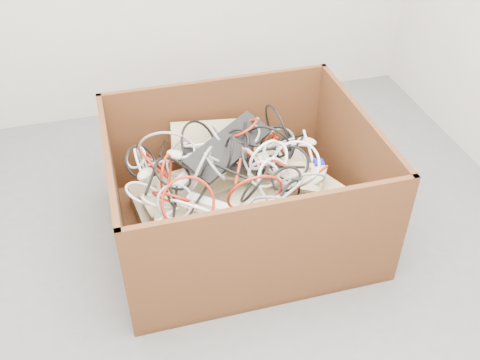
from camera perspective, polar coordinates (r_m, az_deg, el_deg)
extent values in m
plane|color=#535356|center=(2.47, -0.23, -9.78)|extent=(3.00, 3.00, 0.00)
cube|color=#38230E|center=(2.66, 0.11, -5.08)|extent=(1.14, 0.95, 0.03)
cube|color=#38230E|center=(2.83, -2.35, 5.26)|extent=(1.14, 0.02, 0.58)
cube|color=#38230E|center=(2.15, 3.39, -8.03)|extent=(1.14, 0.03, 0.58)
cube|color=#38230E|center=(2.64, 11.82, 1.54)|extent=(0.02, 0.90, 0.58)
cube|color=#38230E|center=(2.42, -12.68, -2.66)|extent=(0.03, 0.90, 0.58)
cube|color=#B9B089|center=(2.62, 0.01, -3.67)|extent=(1.00, 0.86, 0.18)
cube|color=#B9B089|center=(2.50, -1.69, -3.70)|extent=(0.71, 0.64, 0.19)
cube|color=beige|center=(2.57, -5.30, -1.19)|extent=(0.46, 0.26, 0.05)
cube|color=beige|center=(2.68, 3.20, 0.01)|extent=(0.44, 0.35, 0.19)
cube|color=beige|center=(2.38, 3.46, -4.69)|extent=(0.32, 0.46, 0.13)
cube|color=beige|center=(2.34, -5.73, -6.53)|extent=(0.45, 0.17, 0.13)
cube|color=beige|center=(2.49, 9.67, -1.32)|extent=(0.21, 0.44, 0.17)
cube|color=beige|center=(2.70, -2.53, 4.59)|extent=(0.45, 0.09, 0.19)
cube|color=beige|center=(2.43, 0.94, -1.57)|extent=(0.28, 0.44, 0.20)
cube|color=beige|center=(2.51, 3.77, 0.78)|extent=(0.45, 0.38, 0.08)
cube|color=black|center=(2.47, -0.96, 1.97)|extent=(0.46, 0.28, 0.10)
cube|color=black|center=(2.44, -1.19, 3.50)|extent=(0.45, 0.38, 0.11)
ellipsoid|color=beige|center=(2.50, -9.82, 0.65)|extent=(0.10, 0.11, 0.03)
ellipsoid|color=beige|center=(2.67, 6.97, 3.99)|extent=(0.11, 0.10, 0.03)
ellipsoid|color=beige|center=(2.28, -2.71, -3.78)|extent=(0.10, 0.07, 0.03)
ellipsoid|color=beige|center=(2.38, 2.40, 2.36)|extent=(0.06, 0.10, 0.03)
ellipsoid|color=beige|center=(2.50, -6.68, 2.64)|extent=(0.11, 0.11, 0.03)
ellipsoid|color=black|center=(2.29, 7.03, -4.93)|extent=(0.10, 0.06, 0.03)
cube|color=silver|center=(2.46, -4.61, 1.14)|extent=(0.27, 0.21, 0.12)
cube|color=silver|center=(2.32, -2.47, -2.84)|extent=(0.25, 0.18, 0.09)
cube|color=#0D12C9|center=(2.52, 8.17, 1.77)|extent=(0.05, 0.05, 0.03)
torus|color=gray|center=(2.53, 0.78, 4.48)|extent=(0.13, 0.16, 0.10)
torus|color=gray|center=(2.36, 6.45, -0.15)|extent=(0.29, 0.17, 0.25)
torus|color=black|center=(2.52, 2.90, 3.54)|extent=(0.24, 0.19, 0.29)
torus|color=silver|center=(2.36, -8.42, -2.21)|extent=(0.18, 0.20, 0.12)
torus|color=gray|center=(2.55, -7.81, 3.33)|extent=(0.34, 0.13, 0.32)
torus|color=silver|center=(2.59, -10.02, 1.34)|extent=(0.09, 0.30, 0.30)
torus|color=gray|center=(2.31, -2.52, 1.24)|extent=(0.11, 0.17, 0.15)
torus|color=black|center=(2.25, 4.85, 0.11)|extent=(0.17, 0.18, 0.08)
torus|color=silver|center=(2.31, 2.47, 0.58)|extent=(0.16, 0.08, 0.17)
torus|color=#9F1E0B|center=(2.59, 3.11, 4.13)|extent=(0.11, 0.11, 0.14)
torus|color=gray|center=(2.25, 3.70, -2.95)|extent=(0.29, 0.19, 0.26)
torus|color=#9F1E0B|center=(2.50, 0.48, 5.44)|extent=(0.13, 0.15, 0.12)
torus|color=gray|center=(2.41, -2.81, 2.35)|extent=(0.11, 0.14, 0.11)
torus|color=gray|center=(2.21, -6.76, -2.25)|extent=(0.21, 0.17, 0.15)
torus|color=gray|center=(2.32, 1.22, 1.63)|extent=(0.06, 0.18, 0.18)
torus|color=black|center=(2.29, -7.20, -1.69)|extent=(0.05, 0.15, 0.15)
torus|color=black|center=(2.25, 1.53, -0.41)|extent=(0.16, 0.24, 0.23)
torus|color=black|center=(2.53, -10.27, 1.85)|extent=(0.18, 0.19, 0.16)
torus|color=#9F1E0B|center=(2.55, -8.82, 1.66)|extent=(0.16, 0.26, 0.23)
torus|color=gray|center=(2.59, 4.03, 3.83)|extent=(0.23, 0.04, 0.23)
torus|color=#9F1E0B|center=(2.32, -6.84, -2.01)|extent=(0.24, 0.16, 0.23)
torus|color=gray|center=(2.38, 3.74, 2.28)|extent=(0.18, 0.15, 0.19)
torus|color=#9F1E0B|center=(2.62, 4.10, 3.47)|extent=(0.07, 0.12, 0.11)
torus|color=gray|center=(2.52, -2.07, 4.32)|extent=(0.12, 0.20, 0.18)
torus|color=black|center=(2.45, -0.43, 3.94)|extent=(0.14, 0.13, 0.13)
torus|color=black|center=(2.33, -3.76, 1.53)|extent=(0.08, 0.11, 0.11)
torus|color=silver|center=(2.59, -4.06, 3.88)|extent=(0.30, 0.26, 0.16)
torus|color=silver|center=(2.30, 2.56, 2.60)|extent=(0.22, 0.10, 0.23)
torus|color=silver|center=(2.39, 3.70, 2.27)|extent=(0.12, 0.21, 0.19)
torus|color=silver|center=(2.23, -4.87, -2.94)|extent=(0.25, 0.22, 0.20)
torus|color=black|center=(2.27, 4.96, -2.23)|extent=(0.22, 0.19, 0.28)
torus|color=silver|center=(2.55, -10.80, 2.36)|extent=(0.12, 0.12, 0.12)
torus|color=gray|center=(2.28, 4.11, -1.61)|extent=(0.32, 0.26, 0.24)
torus|color=gray|center=(2.21, 0.69, -2.65)|extent=(0.13, 0.10, 0.12)
torus|color=black|center=(2.60, 3.83, 5.38)|extent=(0.08, 0.29, 0.29)
torus|color=silver|center=(2.41, -10.01, -1.36)|extent=(0.20, 0.22, 0.12)
torus|color=black|center=(2.45, 5.19, 1.76)|extent=(0.21, 0.21, 0.12)
torus|color=black|center=(2.36, -1.28, 2.74)|extent=(0.07, 0.19, 0.19)
torus|color=silver|center=(2.49, 0.68, 3.19)|extent=(0.25, 0.21, 0.18)
torus|color=silver|center=(2.36, 5.85, 1.69)|extent=(0.28, 0.25, 0.16)
torus|color=black|center=(2.56, -4.20, 3.52)|extent=(0.27, 0.25, 0.26)
torus|color=gray|center=(2.30, -3.98, 1.28)|extent=(0.15, 0.25, 0.27)
torus|color=#9F1E0B|center=(2.17, 1.53, -1.42)|extent=(0.33, 0.10, 0.32)
torus|color=#9F1E0B|center=(2.20, -5.40, -2.41)|extent=(0.28, 0.18, 0.23)
torus|color=#9F1E0B|center=(2.21, -8.20, -5.67)|extent=(0.30, 0.20, 0.27)
torus|color=black|center=(2.56, 3.78, 3.92)|extent=(0.22, 0.10, 0.21)
torus|color=#9F1E0B|center=(2.40, -7.68, 0.79)|extent=(0.10, 0.18, 0.19)
torus|color=black|center=(2.55, 4.74, 3.23)|extent=(0.15, 0.10, 0.17)
torus|color=gray|center=(2.52, -6.18, 2.30)|extent=(0.20, 0.26, 0.18)
torus|color=silver|center=(2.27, 3.62, -0.01)|extent=(0.24, 0.14, 0.24)
torus|color=black|center=(2.34, -6.97, 0.67)|extent=(0.20, 0.20, 0.13)
cylinder|color=gray|center=(2.48, -6.48, 2.33)|extent=(0.28, 0.05, 0.07)
cylinder|color=silver|center=(2.24, -4.13, -2.88)|extent=(0.25, 0.16, 0.10)
cylinder|color=gray|center=(2.58, -10.17, 1.78)|extent=(0.03, 0.15, 0.07)
cylinder|color=#9F1E0B|center=(2.36, 1.52, 2.33)|extent=(0.09, 0.12, 0.06)
cylinder|color=#9F1E0B|center=(2.68, 2.03, 5.52)|extent=(0.13, 0.22, 0.03)
cylinder|color=#9F1E0B|center=(2.22, -4.97, -5.63)|extent=(0.24, 0.04, 0.05)
cylinder|color=silver|center=(2.53, 5.75, 3.68)|extent=(0.16, 0.02, 0.06)
cylinder|color=black|center=(2.29, -0.66, 0.78)|extent=(0.13, 0.13, 0.03)
cylinder|color=#9F1E0B|center=(2.33, 6.82, -0.19)|extent=(0.25, 0.14, 0.04)
cylinder|color=black|center=(2.51, 5.68, 3.34)|extent=(0.12, 0.11, 0.05)
cylinder|color=black|center=(2.62, -8.05, 3.25)|extent=(0.06, 0.14, 0.03)
cylinder|color=#9F1E0B|center=(2.39, 2.70, 2.44)|extent=(0.09, 0.27, 0.10)
cylinder|color=black|center=(2.26, -6.74, -2.25)|extent=(0.06, 0.20, 0.01)
cylinder|color=black|center=(2.45, 0.86, 3.74)|extent=(0.25, 0.13, 0.04)
cylinder|color=black|center=(2.25, -4.83, -2.85)|extent=(0.17, 0.21, 0.03)
cylinder|color=silver|center=(2.49, -3.43, 2.92)|extent=(0.25, 0.13, 0.08)
cylinder|color=gray|center=(2.47, 2.97, 3.37)|extent=(0.27, 0.07, 0.04)
cylinder|color=silver|center=(2.19, -5.40, -6.01)|extent=(0.10, 0.21, 0.07)
cylinder|color=black|center=(2.18, -0.03, -3.76)|extent=(0.16, 0.11, 0.03)
cylinder|color=silver|center=(2.59, 7.12, 3.48)|extent=(0.03, 0.19, 0.07)
cylinder|color=black|center=(2.33, 3.41, 1.40)|extent=(0.22, 0.20, 0.10)
cylinder|color=black|center=(2.72, 5.15, 4.34)|extent=(0.20, 0.06, 0.02)
cylinder|color=black|center=(2.43, 0.57, 4.15)|extent=(0.08, 0.25, 0.04)
cylinder|color=black|center=(2.36, 2.11, 2.98)|extent=(0.15, 0.05, 0.07)
cylinder|color=silver|center=(2.16, -3.13, -5.30)|extent=(0.13, 0.11, 0.06)
cylinder|color=#9F1E0B|center=(2.30, -0.19, 0.92)|extent=(0.07, 0.13, 0.04)
cylinder|color=silver|center=(2.53, -2.15, 4.79)|extent=(0.12, 0.11, 0.03)
cylinder|color=black|center=(2.42, -9.08, 0.39)|extent=(0.10, 0.21, 0.04)
cylinder|color=silver|center=(2.22, -7.72, -3.73)|extent=(0.11, 0.08, 0.02)
cylinder|color=silver|center=(2.27, 5.66, -0.78)|extent=(0.26, 0.12, 0.02)
cylinder|color=#9F1E0B|center=(2.23, 7.51, -2.67)|extent=(0.19, 0.03, 0.06)
cylinder|color=#9F1E0B|center=(2.24, -4.98, -4.42)|extent=(0.02, 0.15, 0.02)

